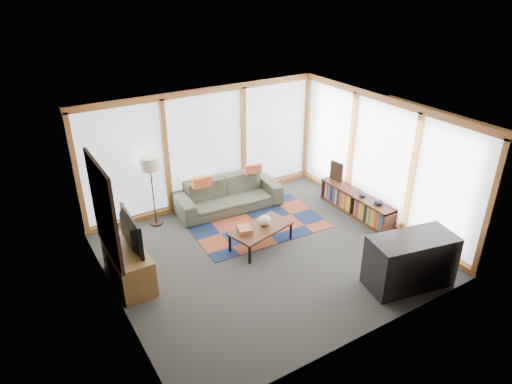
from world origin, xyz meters
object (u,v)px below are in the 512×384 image
floor_lamp (153,192)px  television (125,232)px  coffee_table (261,237)px  bar_counter (410,261)px  sofa (228,194)px  bookshelf (356,204)px  tv_console (128,265)px

floor_lamp → television: 1.88m
coffee_table → bar_counter: size_ratio=0.85×
sofa → bookshelf: bearing=-32.8°
sofa → television: bearing=-148.1°
bookshelf → bar_counter: 2.44m
floor_lamp → bar_counter: size_ratio=1.05×
television → floor_lamp: bearing=-31.6°
sofa → bookshelf: size_ratio=1.18×
sofa → bookshelf: sofa is taller
sofa → bar_counter: size_ratio=1.62×
bar_counter → bookshelf: bearing=79.5°
floor_lamp → coffee_table: 2.38m
coffee_table → tv_console: 2.48m
bar_counter → coffee_table: bearing=134.9°
bookshelf → tv_console: (-4.86, 0.24, 0.08)m
bookshelf → television: (-4.82, 0.27, 0.70)m
coffee_table → bookshelf: 2.40m
coffee_table → tv_console: tv_console is taller
floor_lamp → bookshelf: bearing=-25.9°
sofa → coffee_table: bearing=-92.5°
sofa → coffee_table: 1.66m
television → bar_counter: size_ratio=0.72×
television → bar_counter: 4.67m
bookshelf → tv_console: size_ratio=1.50×
bookshelf → television: bearing=176.8°
bookshelf → television: 4.88m
tv_console → bar_counter: (3.94, -2.49, 0.13)m
floor_lamp → bar_counter: 5.02m
coffee_table → tv_console: bearing=174.6°
television → coffee_table: bearing=-94.9°
bookshelf → tv_console: 4.87m
television → bar_counter: (3.90, -2.52, -0.49)m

